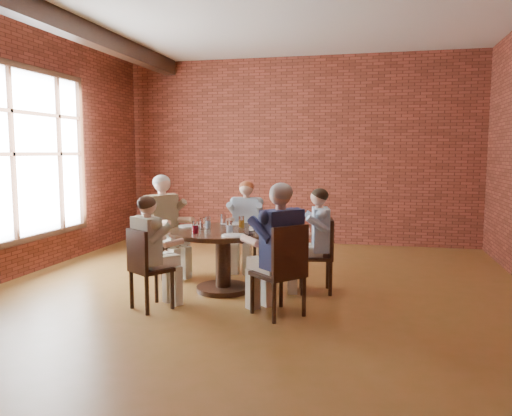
% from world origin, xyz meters
% --- Properties ---
extents(floor, '(7.00, 7.00, 0.00)m').
position_xyz_m(floor, '(0.00, 0.00, 0.00)').
color(floor, '#8F5D2C').
rests_on(floor, ground).
extents(wall_back, '(7.00, 0.00, 7.00)m').
position_xyz_m(wall_back, '(0.00, 3.50, 1.70)').
color(wall_back, brown).
rests_on(wall_back, ground).
extents(wall_front, '(7.00, 0.00, 7.00)m').
position_xyz_m(wall_front, '(0.00, -3.50, 1.70)').
color(wall_front, brown).
rests_on(wall_front, ground).
extents(wall_left, '(0.00, 7.00, 7.00)m').
position_xyz_m(wall_left, '(-3.25, 0.00, 1.70)').
color(wall_left, brown).
rests_on(wall_left, ground).
extents(ceiling_beam, '(0.22, 6.90, 0.26)m').
position_xyz_m(ceiling_beam, '(-2.45, 0.00, 3.27)').
color(ceiling_beam, '#331D11').
rests_on(ceiling_beam, ceiling).
extents(window, '(0.10, 2.16, 2.36)m').
position_xyz_m(window, '(-3.18, 0.40, 1.65)').
color(window, white).
rests_on(window, wall_left).
extents(dining_table, '(1.29, 1.29, 0.75)m').
position_xyz_m(dining_table, '(-0.38, 0.00, 0.53)').
color(dining_table, '#331D11').
rests_on(dining_table, floor).
extents(chair_a, '(0.45, 0.45, 0.89)m').
position_xyz_m(chair_a, '(0.79, 0.22, 0.49)').
color(chair_a, '#331D11').
rests_on(chair_a, floor).
extents(diner_a, '(0.67, 0.58, 1.25)m').
position_xyz_m(diner_a, '(0.72, 0.21, 0.62)').
color(diner_a, teal).
rests_on(diner_a, floor).
extents(chair_b, '(0.39, 0.39, 0.90)m').
position_xyz_m(chair_b, '(-0.38, 1.21, 0.49)').
color(chair_b, '#331D11').
rests_on(chair_b, floor).
extents(diner_b, '(0.49, 0.60, 1.27)m').
position_xyz_m(diner_b, '(-0.38, 1.14, 0.63)').
color(diner_b, '#8498A9').
rests_on(diner_b, floor).
extents(chair_c, '(0.60, 0.60, 0.96)m').
position_xyz_m(chair_c, '(-1.44, 0.59, 0.52)').
color(chair_c, '#331D11').
rests_on(chair_c, floor).
extents(diner_c, '(0.86, 0.81, 1.37)m').
position_xyz_m(diner_c, '(-1.36, 0.55, 0.68)').
color(diner_c, brown).
rests_on(diner_c, floor).
extents(chair_d, '(0.51, 0.51, 0.87)m').
position_xyz_m(chair_d, '(-0.96, -0.89, 0.48)').
color(chair_d, '#331D11').
rests_on(chair_d, floor).
extents(diner_d, '(0.69, 0.72, 1.22)m').
position_xyz_m(diner_d, '(-0.92, -0.83, 0.61)').
color(diner_d, tan).
rests_on(diner_d, floor).
extents(chair_e, '(0.62, 0.62, 0.96)m').
position_xyz_m(chair_e, '(0.50, -0.79, 0.52)').
color(chair_e, '#331D11').
rests_on(chair_e, floor).
extents(diner_e, '(0.87, 0.86, 1.37)m').
position_xyz_m(diner_e, '(0.43, -0.73, 0.68)').
color(diner_e, '#1A2249').
rests_on(diner_e, floor).
extents(plate_a, '(0.26, 0.26, 0.01)m').
position_xyz_m(plate_a, '(0.04, 0.15, 0.76)').
color(plate_a, white).
rests_on(plate_a, dining_table).
extents(plate_b, '(0.26, 0.26, 0.01)m').
position_xyz_m(plate_b, '(-0.39, 0.49, 0.76)').
color(plate_b, white).
rests_on(plate_b, dining_table).
extents(plate_c, '(0.26, 0.26, 0.01)m').
position_xyz_m(plate_c, '(-0.86, 0.15, 0.76)').
color(plate_c, white).
rests_on(plate_c, dining_table).
extents(plate_d, '(0.26, 0.26, 0.01)m').
position_xyz_m(plate_d, '(-0.13, -0.41, 0.76)').
color(plate_d, white).
rests_on(plate_d, dining_table).
extents(glass_a, '(0.07, 0.07, 0.14)m').
position_xyz_m(glass_a, '(-0.00, -0.06, 0.82)').
color(glass_a, white).
rests_on(glass_a, dining_table).
extents(glass_b, '(0.07, 0.07, 0.14)m').
position_xyz_m(glass_b, '(-0.21, 0.24, 0.82)').
color(glass_b, white).
rests_on(glass_b, dining_table).
extents(glass_c, '(0.07, 0.07, 0.14)m').
position_xyz_m(glass_c, '(-0.50, 0.41, 0.82)').
color(glass_c, white).
rests_on(glass_c, dining_table).
extents(glass_d, '(0.07, 0.07, 0.14)m').
position_xyz_m(glass_d, '(-0.59, 0.08, 0.82)').
color(glass_d, white).
rests_on(glass_d, dining_table).
extents(glass_e, '(0.07, 0.07, 0.14)m').
position_xyz_m(glass_e, '(-0.62, -0.03, 0.82)').
color(glass_e, white).
rests_on(glass_e, dining_table).
extents(glass_f, '(0.07, 0.07, 0.14)m').
position_xyz_m(glass_f, '(-0.61, -0.31, 0.82)').
color(glass_f, white).
rests_on(glass_f, dining_table).
extents(glass_g, '(0.07, 0.07, 0.14)m').
position_xyz_m(glass_g, '(-0.23, -0.21, 0.82)').
color(glass_g, white).
rests_on(glass_g, dining_table).
extents(smartphone, '(0.12, 0.17, 0.01)m').
position_xyz_m(smartphone, '(0.01, -0.24, 0.75)').
color(smartphone, black).
rests_on(smartphone, dining_table).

